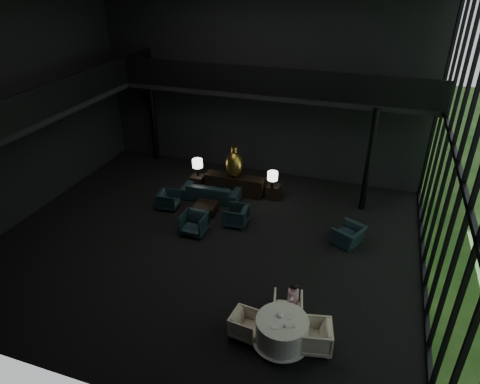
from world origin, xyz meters
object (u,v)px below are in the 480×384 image
(lounge_armchair_west, at_px, (169,199))
(lounge_armchair_south, at_px, (194,222))
(console, at_px, (235,185))
(dining_table, at_px, (282,333))
(table_lamp_left, at_px, (197,164))
(coffee_table, at_px, (206,208))
(window_armchair, at_px, (349,233))
(side_table_right, at_px, (273,191))
(bronze_urn, at_px, (234,164))
(dining_chair_east, at_px, (315,335))
(sofa, at_px, (211,188))
(dining_chair_north, at_px, (288,306))
(dining_chair_west, at_px, (246,324))
(table_lamp_right, at_px, (273,177))
(side_table_left, at_px, (198,182))
(child, at_px, (293,293))
(lounge_armchair_east, at_px, (236,214))

(lounge_armchair_west, xyz_separation_m, lounge_armchair_south, (1.64, -1.27, 0.10))
(console, distance_m, dining_table, 7.91)
(table_lamp_left, distance_m, lounge_armchair_south, 3.46)
(table_lamp_left, relative_size, lounge_armchair_south, 0.76)
(coffee_table, bearing_deg, window_armchair, -3.19)
(console, xyz_separation_m, side_table_right, (1.60, 0.12, -0.10))
(bronze_urn, relative_size, window_armchair, 1.40)
(dining_chair_east, bearing_deg, sofa, -151.75)
(dining_chair_north, relative_size, dining_chair_west, 1.20)
(table_lamp_right, xyz_separation_m, dining_chair_north, (2.04, -6.02, -0.66))
(side_table_right, distance_m, coffee_table, 2.88)
(bronze_urn, height_order, table_lamp_right, bronze_urn)
(side_table_left, height_order, lounge_armchair_south, lounge_armchair_south)
(dining_chair_east, relative_size, dining_chair_west, 1.29)
(sofa, height_order, dining_chair_north, sofa)
(dining_table, bearing_deg, lounge_armchair_south, 137.15)
(side_table_right, relative_size, dining_chair_east, 0.67)
(dining_table, xyz_separation_m, dining_chair_north, (-0.05, 0.88, 0.07))
(table_lamp_right, relative_size, dining_table, 0.46)
(side_table_left, distance_m, dining_chair_north, 7.97)
(bronze_urn, height_order, side_table_left, bronze_urn)
(console, distance_m, coffee_table, 1.90)
(lounge_armchair_west, distance_m, dining_chair_west, 6.97)
(lounge_armchair_west, relative_size, dining_chair_north, 0.94)
(lounge_armchair_west, bearing_deg, dining_chair_north, -132.76)
(sofa, height_order, dining_table, sofa)
(lounge_armchair_west, bearing_deg, dining_chair_west, -143.11)
(lounge_armchair_south, relative_size, coffee_table, 1.14)
(bronze_urn, xyz_separation_m, side_table_left, (-1.60, -0.09, -1.04))
(bronze_urn, bearing_deg, lounge_armchair_west, -136.42)
(dining_table, bearing_deg, table_lamp_left, 127.33)
(dining_table, bearing_deg, sofa, 125.49)
(side_table_right, distance_m, child, 6.48)
(lounge_armchair_east, distance_m, window_armchair, 3.97)
(table_lamp_right, distance_m, sofa, 2.50)
(bronze_urn, xyz_separation_m, side_table_right, (1.60, 0.15, -1.04))
(table_lamp_right, xyz_separation_m, lounge_armchair_south, (-1.97, -3.12, -0.59))
(bronze_urn, xyz_separation_m, lounge_armchair_east, (0.83, -2.19, -0.90))
(sofa, height_order, child, child)
(lounge_armchair_west, height_order, lounge_armchair_south, lounge_armchair_south)
(sofa, bearing_deg, lounge_armchair_east, 134.80)
(bronze_urn, xyz_separation_m, window_armchair, (4.80, -2.08, -0.93))
(lounge_armchair_east, distance_m, dining_chair_east, 5.94)
(bronze_urn, height_order, dining_chair_west, bronze_urn)
(lounge_armchair_west, xyz_separation_m, lounge_armchair_east, (2.84, -0.28, 0.05))
(table_lamp_left, xyz_separation_m, side_table_right, (3.20, 0.17, -0.81))
(side_table_left, relative_size, lounge_armchair_south, 0.62)
(dining_chair_west, bearing_deg, coffee_table, 38.76)
(table_lamp_right, relative_size, window_armchair, 0.74)
(dining_table, bearing_deg, window_armchair, 77.24)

